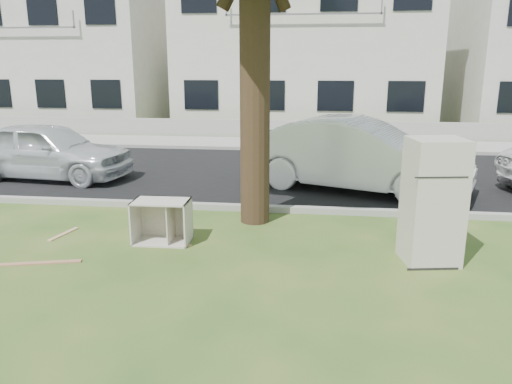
# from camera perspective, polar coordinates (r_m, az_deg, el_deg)

# --- Properties ---
(ground) EXTENTS (120.00, 120.00, 0.00)m
(ground) POSITION_cam_1_polar(r_m,az_deg,el_deg) (7.67, 1.16, -7.53)
(ground) COLOR #2A4E1C
(road) EXTENTS (120.00, 7.00, 0.01)m
(road) POSITION_cam_1_polar(r_m,az_deg,el_deg) (13.40, 3.83, 2.11)
(road) COLOR black
(road) RESTS_ON ground
(kerb_near) EXTENTS (120.00, 0.18, 0.12)m
(kerb_near) POSITION_cam_1_polar(r_m,az_deg,el_deg) (9.97, 2.63, -2.27)
(kerb_near) COLOR gray
(kerb_near) RESTS_ON ground
(kerb_far) EXTENTS (120.00, 0.18, 0.12)m
(kerb_far) POSITION_cam_1_polar(r_m,az_deg,el_deg) (16.89, 4.55, 4.67)
(kerb_far) COLOR gray
(kerb_far) RESTS_ON ground
(sidewalk) EXTENTS (120.00, 2.80, 0.01)m
(sidewalk) POSITION_cam_1_polar(r_m,az_deg,el_deg) (18.31, 4.76, 5.45)
(sidewalk) COLOR gray
(sidewalk) RESTS_ON ground
(low_wall) EXTENTS (120.00, 0.15, 0.70)m
(low_wall) POSITION_cam_1_polar(r_m,az_deg,el_deg) (19.85, 4.98, 7.15)
(low_wall) COLOR gray
(low_wall) RESTS_ON ground
(townhouse_left) EXTENTS (10.20, 8.16, 7.04)m
(townhouse_left) POSITION_cam_1_polar(r_m,az_deg,el_deg) (27.68, -21.02, 14.94)
(townhouse_left) COLOR silver
(townhouse_left) RESTS_ON ground
(townhouse_center) EXTENTS (11.22, 8.16, 7.44)m
(townhouse_center) POSITION_cam_1_polar(r_m,az_deg,el_deg) (24.60, 5.63, 16.43)
(townhouse_center) COLOR silver
(townhouse_center) RESTS_ON ground
(fridge) EXTENTS (0.87, 0.83, 1.85)m
(fridge) POSITION_cam_1_polar(r_m,az_deg,el_deg) (7.71, 19.57, -1.03)
(fridge) COLOR #B6AEA4
(fridge) RESTS_ON ground
(cabinet) EXTENTS (0.93, 0.59, 0.71)m
(cabinet) POSITION_cam_1_polar(r_m,az_deg,el_deg) (8.36, -10.71, -3.31)
(cabinet) COLOR white
(cabinet) RESTS_ON ground
(plank_a) EXTENTS (1.17, 0.40, 0.02)m
(plank_a) POSITION_cam_1_polar(r_m,az_deg,el_deg) (8.11, -23.46, -7.45)
(plank_a) COLOR #A36F4F
(plank_a) RESTS_ON ground
(plank_b) EXTENTS (0.71, 0.56, 0.02)m
(plank_b) POSITION_cam_1_polar(r_m,az_deg,el_deg) (8.49, -9.28, -5.42)
(plank_b) COLOR tan
(plank_b) RESTS_ON ground
(plank_c) EXTENTS (0.22, 0.72, 0.02)m
(plank_c) POSITION_cam_1_polar(r_m,az_deg,el_deg) (9.28, -21.15, -4.51)
(plank_c) COLOR tan
(plank_c) RESTS_ON ground
(car_center) EXTENTS (5.37, 3.43, 1.67)m
(car_center) POSITION_cam_1_polar(r_m,az_deg,el_deg) (11.72, 11.40, 4.20)
(car_center) COLOR white
(car_center) RESTS_ON ground
(car_left) EXTENTS (4.43, 2.16, 1.46)m
(car_left) POSITION_cam_1_polar(r_m,az_deg,el_deg) (13.76, -22.71, 4.41)
(car_left) COLOR silver
(car_left) RESTS_ON ground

